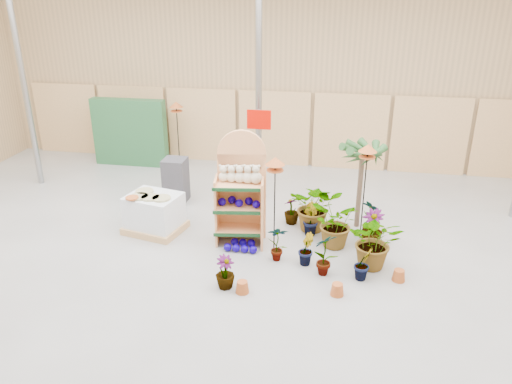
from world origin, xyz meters
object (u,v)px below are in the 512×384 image
Objects in this scene: pallet_stack at (154,213)px; potted_plant_2 at (333,223)px; display_shelf at (241,192)px; bird_table_front at (275,164)px.

potted_plant_2 is at bearing 12.18° from pallet_stack.
display_shelf is 1.88m from pallet_stack.
bird_table_front reaches higher than potted_plant_2.
pallet_stack is at bearing 170.02° from display_shelf.
display_shelf reaches higher than bird_table_front.
display_shelf is 1.18× the size of bird_table_front.
potted_plant_2 is at bearing 18.31° from bird_table_front.
display_shelf reaches higher than pallet_stack.
display_shelf is 2.25× the size of potted_plant_2.
display_shelf is at bearing 154.94° from bird_table_front.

